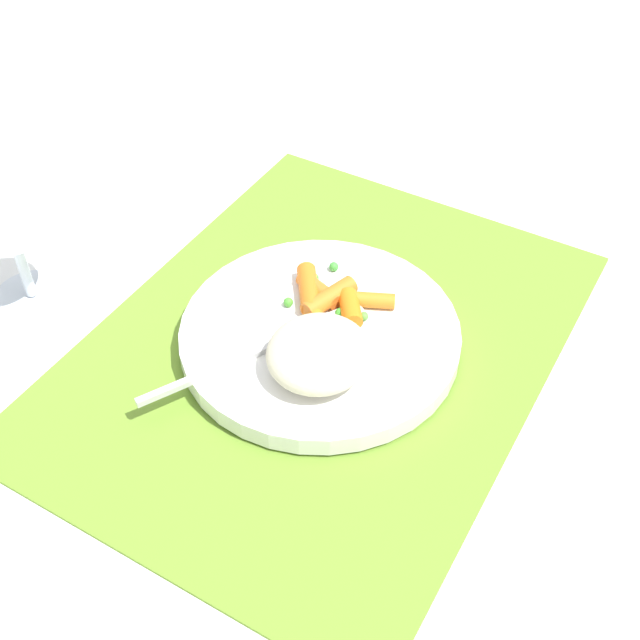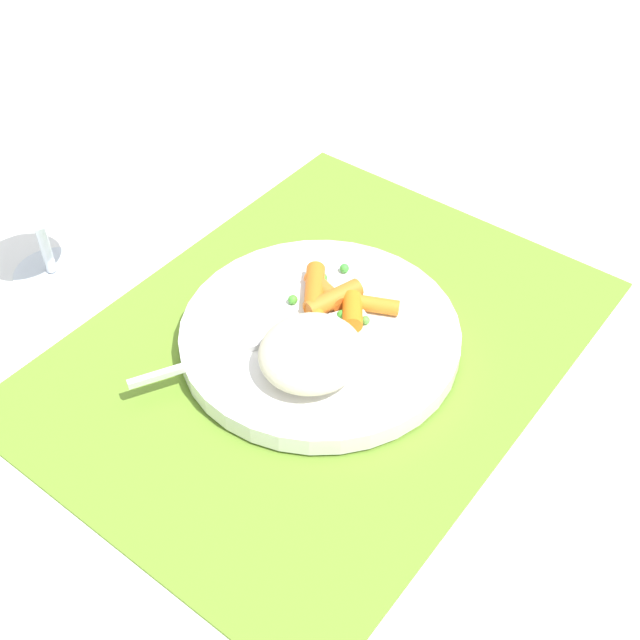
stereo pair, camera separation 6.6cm
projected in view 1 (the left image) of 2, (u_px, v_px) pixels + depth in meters
ground_plane at (320, 347)px, 0.73m from camera, size 2.40×2.40×0.00m
placemat at (320, 345)px, 0.73m from camera, size 0.49×0.37×0.01m
plate at (320, 336)px, 0.72m from camera, size 0.25×0.25×0.02m
rice_mound at (319, 353)px, 0.67m from camera, size 0.09×0.09×0.04m
carrot_portion at (330, 298)px, 0.73m from camera, size 0.07×0.10×0.02m
pea_scatter at (333, 305)px, 0.73m from camera, size 0.09×0.08×0.01m
fork at (278, 344)px, 0.70m from camera, size 0.19×0.11×0.01m
wine_glass at (2, 203)px, 0.70m from camera, size 0.08×0.08×0.15m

